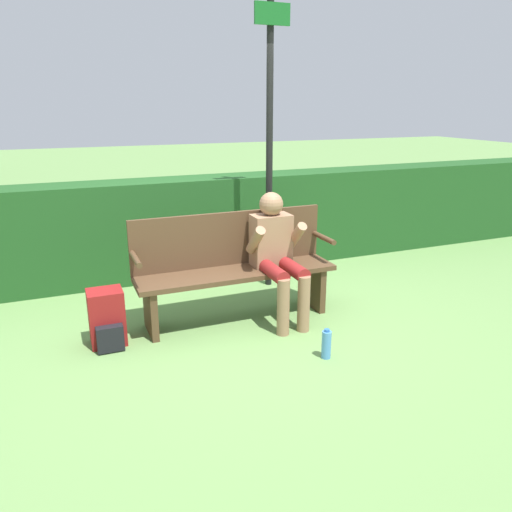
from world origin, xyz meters
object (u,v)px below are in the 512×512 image
(park_bench, at_px, (234,266))
(backpack, at_px, (107,319))
(water_bottle, at_px, (326,344))
(signpost, at_px, (270,138))
(person_seated, at_px, (277,250))

(park_bench, bearing_deg, backpack, -173.09)
(water_bottle, bearing_deg, backpack, 150.36)
(backpack, bearing_deg, signpost, 24.14)
(park_bench, height_order, water_bottle, park_bench)
(signpost, bearing_deg, water_bottle, -98.24)
(park_bench, xyz_separation_m, backpack, (-1.18, -0.14, -0.28))
(person_seated, xyz_separation_m, signpost, (0.29, 0.84, 0.94))
(park_bench, height_order, signpost, signpost)
(park_bench, relative_size, signpost, 0.63)
(water_bottle, bearing_deg, signpost, 81.76)
(park_bench, bearing_deg, water_bottle, -68.99)
(park_bench, relative_size, person_seated, 1.58)
(backpack, relative_size, water_bottle, 1.92)
(person_seated, relative_size, signpost, 0.40)
(backpack, xyz_separation_m, water_bottle, (1.58, -0.90, -0.11))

